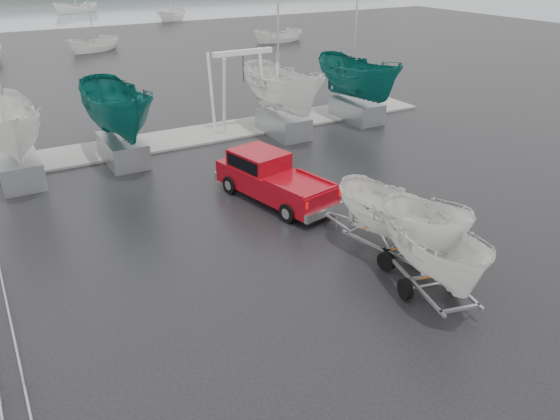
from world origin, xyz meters
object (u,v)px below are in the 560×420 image
object	(u,v)px
trailer_hitched	(406,175)
boat_hoist	(243,79)
pickup_truck	(270,176)
trailer_parked	(438,201)

from	to	relation	value
trailer_hitched	boat_hoist	bearing A→B (deg)	70.54
pickup_truck	trailer_hitched	xyz separation A→B (m)	(1.24, -5.99, 1.92)
trailer_hitched	trailer_parked	xyz separation A→B (m)	(-0.43, -1.76, -0.04)
pickup_truck	trailer_hitched	distance (m)	6.40
trailer_hitched	boat_hoist	distance (m)	14.77
pickup_truck	trailer_parked	size ratio (longest dim) A/B	1.07
trailer_hitched	trailer_parked	size ratio (longest dim) A/B	1.01
pickup_truck	trailer_parked	world-z (taller)	trailer_parked
trailer_hitched	trailer_parked	distance (m)	1.81
trailer_parked	boat_hoist	bearing A→B (deg)	95.32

